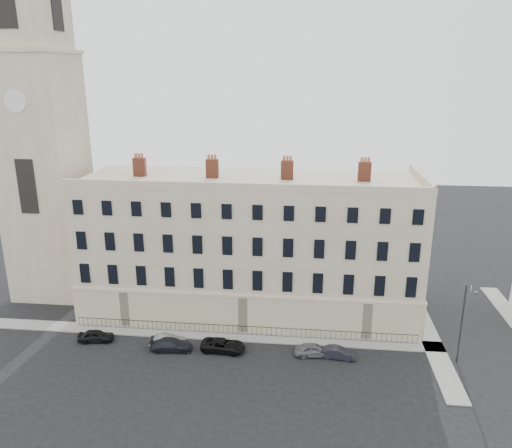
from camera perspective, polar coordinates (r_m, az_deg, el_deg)
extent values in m
plane|color=black|center=(47.52, 5.01, -16.12)|extent=(160.00, 160.00, 0.00)
cube|color=#BEAD8D|center=(55.33, -0.73, -2.40)|extent=(36.00, 12.00, 15.00)
cube|color=beige|center=(51.99, -1.51, -10.37)|extent=(36.10, 0.18, 4.00)
cube|color=beige|center=(58.28, 17.42, -8.03)|extent=(0.18, 12.10, 4.00)
cube|color=#BEAD8D|center=(47.54, -1.60, 4.24)|extent=(36.00, 0.35, 0.80)
cube|color=#BEAD8D|center=(54.11, 18.44, 4.95)|extent=(0.35, 12.00, 0.80)
cube|color=brown|center=(55.80, -13.17, 6.36)|extent=(1.30, 0.70, 2.00)
cube|color=brown|center=(53.72, -5.03, 6.34)|extent=(1.30, 0.70, 2.00)
cube|color=brown|center=(52.78, 3.58, 6.17)|extent=(1.30, 0.70, 2.00)
cube|color=brown|center=(53.04, 12.29, 5.87)|extent=(1.30, 0.70, 2.00)
cube|color=#BEAD8D|center=(62.85, -22.88, 4.77)|extent=(8.00, 8.00, 28.00)
cube|color=#BEAD8D|center=(62.09, -25.05, 22.13)|extent=(7.04, 7.04, 10.00)
cylinder|color=white|center=(58.27, -25.83, 12.53)|extent=(2.40, 0.14, 2.40)
cube|color=gray|center=(52.75, -6.04, -12.43)|extent=(48.00, 2.00, 0.12)
cube|color=gray|center=(55.84, 18.95, -11.57)|extent=(2.00, 24.00, 0.12)
cube|color=black|center=(52.00, -1.58, -11.59)|extent=(35.00, 0.04, 0.04)
cube|color=black|center=(52.44, -1.57, -12.45)|extent=(35.00, 0.04, 0.04)
imported|color=black|center=(53.59, -17.82, -12.07)|extent=(3.67, 1.90, 1.19)
imported|color=gray|center=(51.10, -10.06, -13.00)|extent=(3.61, 1.54, 1.16)
imported|color=black|center=(50.37, -9.66, -13.43)|extent=(4.23, 2.00, 1.19)
imported|color=black|center=(49.67, -3.78, -13.67)|extent=(4.43, 2.25, 1.20)
imported|color=slate|center=(49.15, 6.60, -14.09)|extent=(3.79, 1.89, 1.24)
imported|color=#21232C|center=(49.16, 9.35, -14.31)|extent=(3.41, 1.50, 1.09)
cylinder|color=#333238|center=(49.98, 22.42, -10.51)|extent=(0.16, 0.16, 7.82)
cylinder|color=#333238|center=(47.90, 23.38, -6.80)|extent=(0.52, 1.43, 0.10)
cube|color=#333238|center=(47.41, 23.82, -7.17)|extent=(0.31, 0.52, 0.12)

